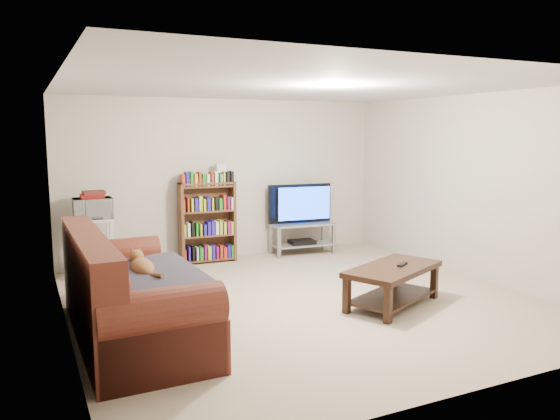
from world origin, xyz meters
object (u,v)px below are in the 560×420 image
sofa (124,302)px  coffee_table (393,278)px  tv_stand (302,233)px  bookshelf (207,221)px

sofa → coffee_table: size_ratio=1.75×
tv_stand → sofa: bearing=-137.3°
bookshelf → coffee_table: bearing=-64.9°
sofa → coffee_table: sofa is taller
coffee_table → tv_stand: (0.31, 2.75, 0.02)m
coffee_table → tv_stand: tv_stand is taller
tv_stand → bookshelf: 1.55m
sofa → bookshelf: (1.64, 2.57, 0.27)m
coffee_table → bookshelf: 3.11m
tv_stand → bookshelf: bookshelf is taller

